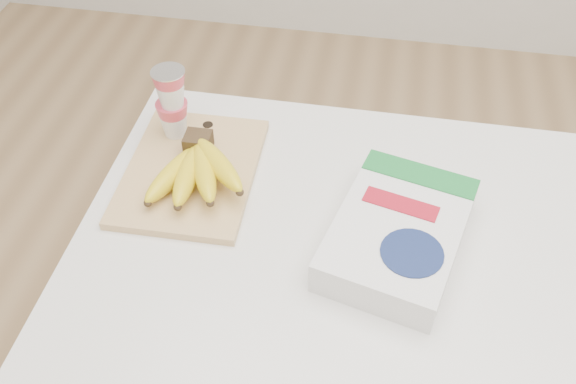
{
  "coord_description": "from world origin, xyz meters",
  "views": [
    {
      "loc": [
        -0.07,
        -0.69,
        1.63
      ],
      "look_at": [
        -0.21,
        0.07,
        0.86
      ],
      "focal_mm": 40.0,
      "sensor_mm": 36.0,
      "label": 1
    }
  ],
  "objects_px": {
    "table": "(380,380)",
    "yogurt_stack": "(172,101)",
    "bananas": "(196,169)",
    "cutting_board": "(191,171)",
    "cereal_box": "(398,233)"
  },
  "relations": [
    {
      "from": "bananas",
      "to": "yogurt_stack",
      "type": "bearing_deg",
      "value": 122.7
    },
    {
      "from": "cereal_box",
      "to": "cutting_board",
      "type": "bearing_deg",
      "value": 178.35
    },
    {
      "from": "bananas",
      "to": "cutting_board",
      "type": "bearing_deg",
      "value": 126.54
    },
    {
      "from": "cutting_board",
      "to": "cereal_box",
      "type": "xyz_separation_m",
      "value": [
        0.38,
        -0.1,
        0.02
      ]
    },
    {
      "from": "yogurt_stack",
      "to": "cereal_box",
      "type": "distance_m",
      "value": 0.48
    },
    {
      "from": "yogurt_stack",
      "to": "bananas",
      "type": "bearing_deg",
      "value": -57.3
    },
    {
      "from": "table",
      "to": "cutting_board",
      "type": "xyz_separation_m",
      "value": [
        -0.4,
        0.12,
        0.42
      ]
    },
    {
      "from": "cutting_board",
      "to": "yogurt_stack",
      "type": "height_order",
      "value": "yogurt_stack"
    },
    {
      "from": "cutting_board",
      "to": "bananas",
      "type": "distance_m",
      "value": 0.05
    },
    {
      "from": "bananas",
      "to": "yogurt_stack",
      "type": "distance_m",
      "value": 0.15
    },
    {
      "from": "table",
      "to": "yogurt_stack",
      "type": "relative_size",
      "value": 7.59
    },
    {
      "from": "table",
      "to": "yogurt_stack",
      "type": "distance_m",
      "value": 0.71
    },
    {
      "from": "table",
      "to": "cereal_box",
      "type": "xyz_separation_m",
      "value": [
        -0.02,
        0.01,
        0.44
      ]
    },
    {
      "from": "cutting_board",
      "to": "cereal_box",
      "type": "distance_m",
      "value": 0.39
    },
    {
      "from": "cutting_board",
      "to": "bananas",
      "type": "xyz_separation_m",
      "value": [
        0.02,
        -0.03,
        0.04
      ]
    }
  ]
}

